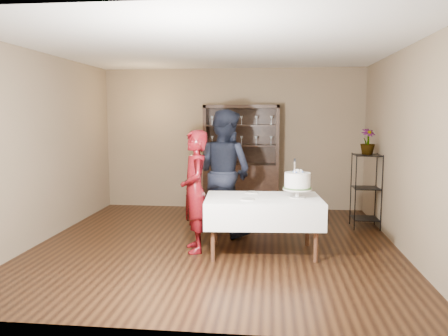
% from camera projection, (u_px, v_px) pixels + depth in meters
% --- Properties ---
extents(floor, '(5.00, 5.00, 0.00)m').
position_uv_depth(floor, '(216.00, 244.00, 6.15)').
color(floor, black).
rests_on(floor, ground).
extents(ceiling, '(5.00, 5.00, 0.00)m').
position_uv_depth(ceiling, '(216.00, 48.00, 5.83)').
color(ceiling, silver).
rests_on(ceiling, back_wall).
extents(back_wall, '(5.00, 0.02, 2.70)m').
position_uv_depth(back_wall, '(232.00, 139.00, 8.46)').
color(back_wall, '#706048').
rests_on(back_wall, floor).
extents(wall_left, '(0.02, 5.00, 2.70)m').
position_uv_depth(wall_left, '(43.00, 148.00, 6.26)').
color(wall_left, '#706048').
rests_on(wall_left, floor).
extents(wall_right, '(0.02, 5.00, 2.70)m').
position_uv_depth(wall_right, '(405.00, 151.00, 5.72)').
color(wall_right, '#706048').
rests_on(wall_right, floor).
extents(china_hutch, '(1.40, 0.48, 2.00)m').
position_uv_depth(china_hutch, '(241.00, 176.00, 8.27)').
color(china_hutch, black).
rests_on(china_hutch, floor).
extents(plant_etagere, '(0.42, 0.42, 1.20)m').
position_uv_depth(plant_etagere, '(366.00, 188.00, 7.01)').
color(plant_etagere, black).
rests_on(plant_etagere, floor).
extents(cake_table, '(1.56, 1.03, 0.75)m').
position_uv_depth(cake_table, '(263.00, 211.00, 5.72)').
color(cake_table, white).
rests_on(cake_table, floor).
extents(woman, '(0.56, 0.68, 1.62)m').
position_uv_depth(woman, '(195.00, 191.00, 5.78)').
color(woman, '#3A0510').
rests_on(woman, floor).
extents(man, '(1.16, 1.10, 1.90)m').
position_uv_depth(man, '(225.00, 172.00, 6.64)').
color(man, black).
rests_on(man, floor).
extents(cake, '(0.44, 0.44, 0.51)m').
position_uv_depth(cake, '(297.00, 182.00, 5.65)').
color(cake, white).
rests_on(cake, cake_table).
extents(plate_near, '(0.20, 0.20, 0.01)m').
position_uv_depth(plate_near, '(248.00, 199.00, 5.52)').
color(plate_near, white).
rests_on(plate_near, cake_table).
extents(plate_far, '(0.23, 0.23, 0.01)m').
position_uv_depth(plate_far, '(252.00, 192.00, 6.01)').
color(plate_far, white).
rests_on(plate_far, cake_table).
extents(potted_plant, '(0.30, 0.30, 0.41)m').
position_uv_depth(potted_plant, '(368.00, 142.00, 6.95)').
color(potted_plant, '#3E602E').
rests_on(potted_plant, plant_etagere).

